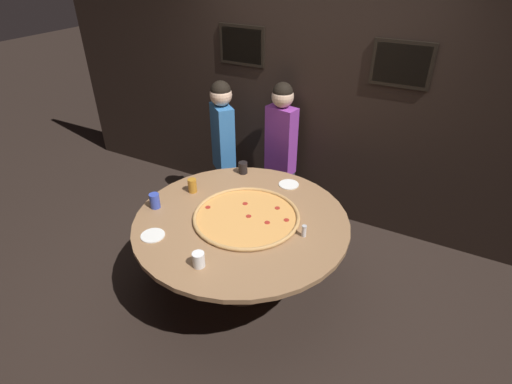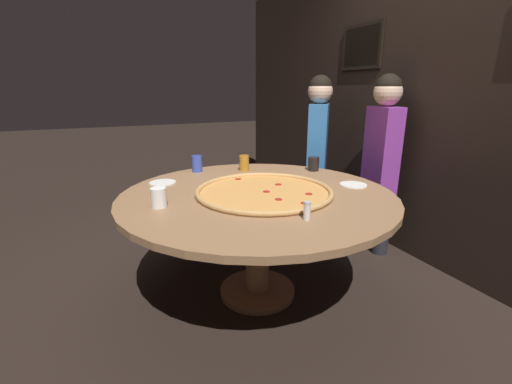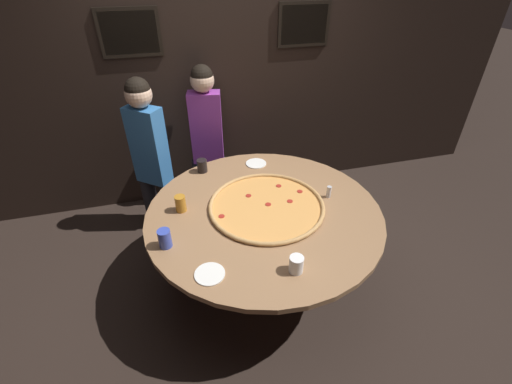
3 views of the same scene
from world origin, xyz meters
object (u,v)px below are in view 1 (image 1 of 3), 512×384
object	(u,v)px
drink_cup_by_shaker	(243,168)
drink_cup_centre_back	(155,201)
giant_pizza	(246,216)
diner_far_left	(223,141)
white_plate_far_back	(153,235)
drink_cup_far_right	(192,186)
dining_table	(242,230)
white_plate_beside_cup	(289,184)
condiment_shaker	(304,231)
drink_cup_far_left	(199,260)
diner_side_right	(281,143)

from	to	relation	value
drink_cup_by_shaker	drink_cup_centre_back	distance (m)	0.94
giant_pizza	diner_far_left	xyz separation A→B (m)	(-0.83, 0.96, 0.10)
white_plate_far_back	diner_far_left	bearing A→B (deg)	101.67
drink_cup_far_right	dining_table	bearing A→B (deg)	-14.65
white_plate_beside_cup	condiment_shaker	distance (m)	0.77
drink_cup_far_left	white_plate_far_back	xyz separation A→B (m)	(-0.51, 0.11, -0.05)
diner_side_right	drink_cup_far_right	bearing A→B (deg)	82.78
giant_pizza	diner_side_right	bearing A→B (deg)	102.34
drink_cup_far_right	giant_pizza	bearing A→B (deg)	-11.13
white_plate_far_back	drink_cup_centre_back	bearing A→B (deg)	127.06
dining_table	drink_cup_far_right	xyz separation A→B (m)	(-0.59, 0.16, 0.18)
white_plate_far_back	white_plate_beside_cup	bearing A→B (deg)	62.99
giant_pizza	white_plate_beside_cup	bearing A→B (deg)	82.03
dining_table	drink_cup_far_right	size ratio (longest dim) A/B	13.76
drink_cup_far_right	drink_cup_by_shaker	world-z (taller)	drink_cup_far_right
drink_cup_far_right	white_plate_beside_cup	size ratio (longest dim) A/B	0.69
drink_cup_far_left	drink_cup_far_right	xyz separation A→B (m)	(-0.61, 0.78, 0.01)
white_plate_beside_cup	diner_side_right	bearing A→B (deg)	121.54
drink_cup_far_left	diner_far_left	world-z (taller)	diner_far_left
condiment_shaker	dining_table	bearing A→B (deg)	-176.76
drink_cup_centre_back	white_plate_far_back	xyz separation A→B (m)	(0.24, -0.32, -0.06)
white_plate_far_back	giant_pizza	bearing A→B (deg)	46.69
dining_table	diner_far_left	size ratio (longest dim) A/B	1.17
drink_cup_far_left	white_plate_far_back	distance (m)	0.52
diner_far_left	diner_side_right	bearing A→B (deg)	-116.61
diner_far_left	white_plate_far_back	bearing A→B (deg)	140.35
drink_cup_far_left	diner_side_right	distance (m)	1.89
white_plate_beside_cup	drink_cup_centre_back	bearing A→B (deg)	-134.05
drink_cup_far_right	white_plate_far_back	size ratio (longest dim) A/B	0.69
giant_pizza	white_plate_far_back	distance (m)	0.75
drink_cup_far_right	condiment_shaker	xyz separation A→B (m)	(1.13, -0.13, -0.01)
giant_pizza	drink_cup_by_shaker	bearing A→B (deg)	121.93
diner_side_right	white_plate_far_back	bearing A→B (deg)	92.76
giant_pizza	drink_cup_far_left	distance (m)	0.65
white_plate_far_back	condiment_shaker	xyz separation A→B (m)	(1.02, 0.54, 0.05)
diner_side_right	drink_cup_centre_back	bearing A→B (deg)	82.24
drink_cup_far_left	drink_cup_by_shaker	bearing A→B (deg)	106.69
diner_side_right	condiment_shaker	bearing A→B (deg)	132.92
drink_cup_by_shaker	drink_cup_far_right	bearing A→B (deg)	-113.81
drink_cup_far_left	diner_far_left	xyz separation A→B (m)	(-0.82, 1.62, 0.05)
giant_pizza	drink_cup_centre_back	distance (m)	0.79
drink_cup_far_left	condiment_shaker	bearing A→B (deg)	51.70
condiment_shaker	diner_far_left	xyz separation A→B (m)	(-1.33, 0.97, 0.06)
giant_pizza	drink_cup_far_left	bearing A→B (deg)	-90.90
dining_table	white_plate_far_back	world-z (taller)	white_plate_far_back
drink_cup_far_left	drink_cup_far_right	bearing A→B (deg)	128.35
drink_cup_centre_back	white_plate_far_back	world-z (taller)	drink_cup_centre_back
dining_table	diner_far_left	xyz separation A→B (m)	(-0.80, 1.00, 0.22)
giant_pizza	condiment_shaker	world-z (taller)	condiment_shaker
dining_table	white_plate_beside_cup	bearing A→B (deg)	79.97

